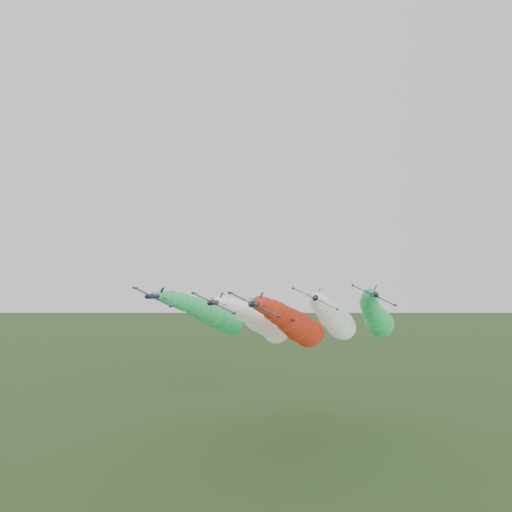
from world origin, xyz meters
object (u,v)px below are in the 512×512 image
object	(u,v)px
jet_outer_left	(212,315)
jet_lead	(295,324)
jet_inner_left	(262,322)
jet_inner_right	(334,319)
jet_trail	(302,325)
jet_outer_right	(376,316)

from	to	relation	value
jet_outer_left	jet_lead	bearing A→B (deg)	-37.71
jet_inner_left	jet_outer_left	distance (m)	15.66
jet_inner_left	jet_inner_right	bearing A→B (deg)	-5.40
jet_inner_right	jet_lead	bearing A→B (deg)	-129.28
jet_inner_left	jet_inner_right	size ratio (longest dim) A/B	1.01
jet_inner_right	jet_trail	bearing A→B (deg)	117.92
jet_outer_right	jet_trail	bearing A→B (deg)	153.28
jet_outer_left	jet_inner_left	bearing A→B (deg)	-19.50
jet_lead	jet_outer_left	bearing A→B (deg)	142.29
jet_lead	jet_inner_right	xyz separation A→B (m)	(9.51, 11.62, 0.85)
jet_lead	jet_outer_right	xyz separation A→B (m)	(20.60, 18.30, 1.33)
jet_outer_right	jet_outer_left	bearing A→B (deg)	179.61
jet_inner_left	jet_trail	bearing A→B (deg)	56.18
jet_outer_right	jet_trail	distance (m)	22.58
jet_outer_left	jet_outer_right	world-z (taller)	jet_outer_right
jet_lead	jet_inner_right	bearing A→B (deg)	50.72
jet_inner_right	jet_outer_left	distance (m)	34.29
jet_inner_right	jet_outer_left	bearing A→B (deg)	168.24
jet_inner_left	jet_outer_right	xyz separation A→B (m)	(29.97, 4.89, 1.46)
jet_trail	jet_outer_right	bearing A→B (deg)	-26.72
jet_inner_left	jet_outer_left	world-z (taller)	jet_outer_left
jet_lead	jet_trail	bearing A→B (deg)	88.70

